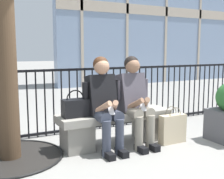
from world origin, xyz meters
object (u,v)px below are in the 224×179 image
object	(u,v)px
seated_person_with_phone	(104,101)
seated_person_companion	(135,98)
stone_bench	(115,125)
handbag_on_bench	(75,107)
shopping_bag	(173,128)

from	to	relation	value
seated_person_with_phone	seated_person_companion	distance (m)	0.46
stone_bench	seated_person_companion	xyz separation A→B (m)	(0.23, -0.13, 0.38)
handbag_on_bench	seated_person_companion	bearing A→B (deg)	-8.31
seated_person_companion	shopping_bag	size ratio (longest dim) A/B	2.35
stone_bench	seated_person_companion	bearing A→B (deg)	-28.98
seated_person_companion	handbag_on_bench	size ratio (longest dim) A/B	3.50
stone_bench	shopping_bag	distance (m)	0.80
seated_person_companion	shopping_bag	distance (m)	0.70
seated_person_with_phone	seated_person_companion	size ratio (longest dim) A/B	1.00
seated_person_companion	handbag_on_bench	world-z (taller)	seated_person_companion
stone_bench	seated_person_with_phone	distance (m)	0.46
handbag_on_bench	shopping_bag	world-z (taller)	handbag_on_bench
seated_person_with_phone	shopping_bag	xyz separation A→B (m)	(0.96, -0.20, -0.44)
seated_person_with_phone	shopping_bag	bearing A→B (deg)	-11.93
shopping_bag	seated_person_with_phone	bearing A→B (deg)	168.07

